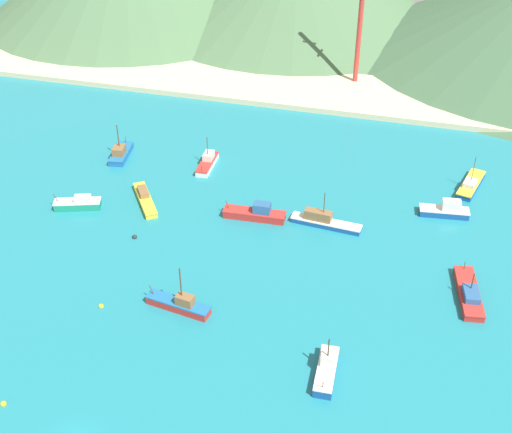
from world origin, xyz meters
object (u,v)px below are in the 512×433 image
Objects in this scene: fishing_boat_8 at (78,204)px; radio_tower at (361,14)px; fishing_boat_4 at (121,153)px; fishing_boat_1 at (208,162)px; fishing_boat_6 at (145,199)px; fishing_boat_10 at (327,369)px; fishing_boat_12 at (446,210)px; fishing_boat_7 at (324,221)px; fishing_boat_11 at (179,304)px; fishing_boat_5 at (469,293)px; fishing_boat_13 at (256,213)px; buoy_1 at (101,306)px; buoy_0 at (3,404)px; buoy_2 at (135,237)px; fishing_boat_3 at (471,185)px.

radio_tower reaches higher than fishing_boat_8.
fishing_boat_1 is at bearing 3.67° from fishing_boat_4.
fishing_boat_1 is 15.36m from fishing_boat_6.
fishing_boat_12 is at bearing 72.55° from fishing_boat_10.
fishing_boat_11 is at bearing -120.99° from fishing_boat_7.
fishing_boat_5 is 1.08× the size of fishing_boat_13.
fishing_boat_1 is 0.75× the size of fishing_boat_5.
fishing_boat_8 reaches higher than fishing_boat_12.
buoy_0 is at bearing -99.72° from buoy_1.
buoy_1 is (4.85, -25.53, -0.53)m from fishing_boat_6.
radio_tower is at bearing 75.83° from buoy_1.
radio_tower reaches higher than fishing_boat_4.
fishing_boat_1 reaches higher than fishing_boat_12.
fishing_boat_8 reaches higher than fishing_boat_6.
fishing_boat_4 reaches higher than buoy_2.
fishing_boat_7 is 1.22× the size of fishing_boat_11.
fishing_boat_4 reaches higher than buoy_0.
buoy_1 is 87.92m from radio_tower.
fishing_boat_8 is (-61.58, 5.65, 0.13)m from fishing_boat_5.
fishing_boat_11 is 23.75m from fishing_boat_13.
fishing_boat_1 reaches higher than fishing_boat_8.
buoy_2 is (0.77, 33.54, 0.02)m from buoy_0.
fishing_boat_5 reaches higher than buoy_2.
buoy_0 is (12.34, -56.42, -0.76)m from fishing_boat_4.
fishing_boat_1 is at bearing 103.67° from fishing_boat_11.
fishing_boat_1 is 16.64m from fishing_boat_4.
fishing_boat_1 is at bearing 124.61° from fishing_boat_10.
fishing_boat_11 is (15.12, -23.10, 0.23)m from fishing_boat_6.
buoy_2 is at bearing -149.46° from fishing_boat_3.
radio_tower reaches higher than fishing_boat_12.
buoy_1 is at bearing -166.64° from fishing_boat_11.
fishing_boat_13 is (-16.94, 29.50, 0.00)m from fishing_boat_10.
fishing_boat_11 is 18.27m from buoy_2.
fishing_boat_6 reaches higher than buoy_2.
fishing_boat_4 reaches higher than buoy_1.
fishing_boat_5 is 60.05m from buoy_0.
fishing_boat_10 is 10.93× the size of buoy_1.
fishing_boat_10 is 34.02m from fishing_boat_13.
buoy_1 is (15.39, -38.57, -0.76)m from fishing_boat_4.
fishing_boat_1 is 46.06m from fishing_boat_3.
fishing_boat_8 is at bearing -166.32° from fishing_boat_12.
fishing_boat_1 is 0.81× the size of fishing_boat_13.
buoy_2 is (-16.42, -10.17, -0.82)m from fishing_boat_13.
fishing_boat_4 is at bearing 137.75° from fishing_boat_10.
fishing_boat_8 is 59.44m from fishing_boat_12.
fishing_boat_11 is 11.97× the size of buoy_2.
fishing_boat_8 is at bearing 151.71° from fishing_boat_10.
fishing_boat_4 is at bearing 163.68° from fishing_boat_7.
fishing_boat_11 is at bearing -99.39° from fishing_boat_13.
fishing_boat_4 is 32.15m from fishing_boat_13.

